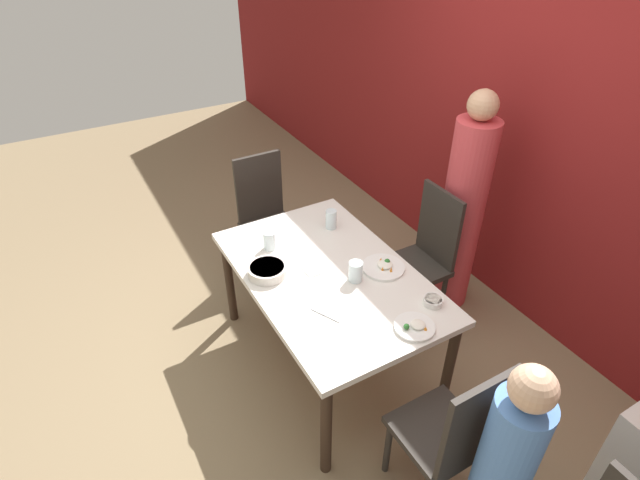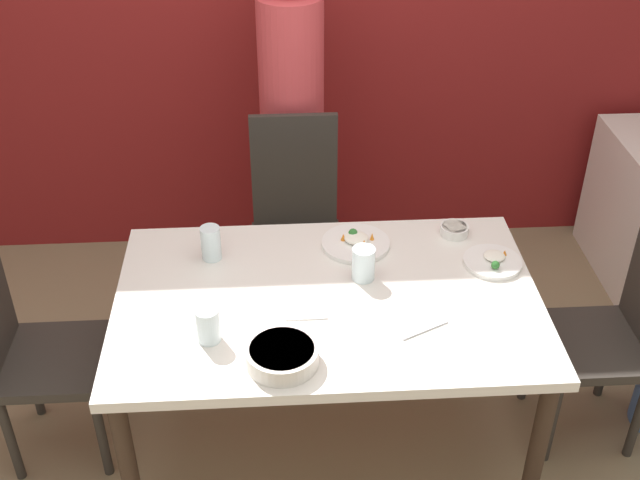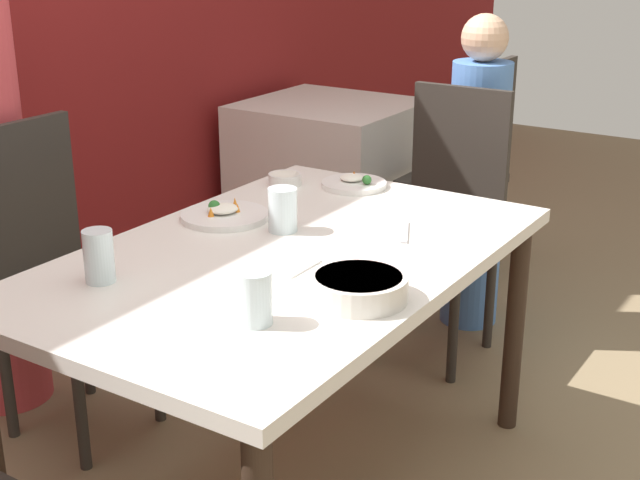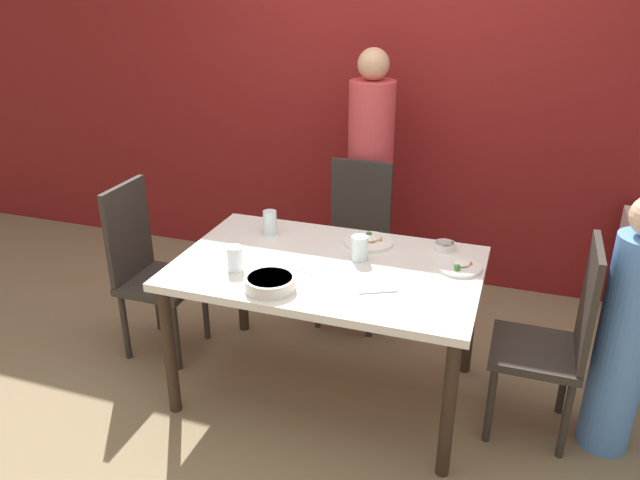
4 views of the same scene
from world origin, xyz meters
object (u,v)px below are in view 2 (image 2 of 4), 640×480
at_px(chair_adult_spot, 296,222).
at_px(bowl_curry, 282,355).
at_px(person_adult, 293,142).
at_px(chair_child_spot, 617,325).
at_px(glass_water_tall, 363,264).
at_px(plate_rice_adult, 356,242).

relative_size(chair_adult_spot, bowl_curry, 4.33).
bearing_deg(person_adult, chair_child_spot, -42.89).
bearing_deg(bowl_curry, glass_water_tall, 54.86).
relative_size(person_adult, glass_water_tall, 13.07).
xyz_separation_m(chair_adult_spot, plate_rice_adult, (0.21, -0.51, 0.23)).
relative_size(chair_adult_spot, chair_child_spot, 1.00).
distance_m(person_adult, plate_rice_adult, 0.84).
bearing_deg(chair_child_spot, glass_water_tall, -93.76).
bearing_deg(plate_rice_adult, person_adult, 104.50).
bearing_deg(person_adult, bowl_curry, -93.20).
bearing_deg(glass_water_tall, bowl_curry, -125.14).
bearing_deg(glass_water_tall, person_adult, 101.99).
relative_size(person_adult, plate_rice_adult, 6.33).
distance_m(chair_child_spot, plate_rice_adult, 1.02).
xyz_separation_m(chair_adult_spot, person_adult, (-0.00, 0.31, 0.24)).
bearing_deg(bowl_curry, person_adult, 86.80).
relative_size(chair_adult_spot, person_adult, 0.61).
xyz_separation_m(bowl_curry, glass_water_tall, (0.30, 0.42, 0.03)).
relative_size(chair_child_spot, person_adult, 0.61).
distance_m(chair_adult_spot, bowl_curry, 1.17).
bearing_deg(chair_child_spot, bowl_curry, -73.89).
bearing_deg(glass_water_tall, chair_child_spot, -3.76).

